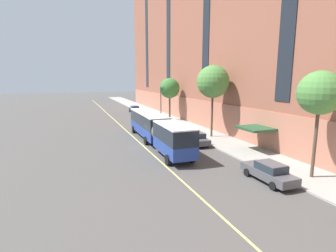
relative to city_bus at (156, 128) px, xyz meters
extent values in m
plane|color=#4C4947|center=(-0.71, -0.41, -2.02)|extent=(260.00, 260.00, 0.00)
cube|color=#9E9B93|center=(8.25, 2.59, -1.95)|extent=(5.08, 160.00, 0.15)
cube|color=#935642|center=(16.78, -0.41, 14.51)|extent=(12.00, 110.00, 33.07)
cube|color=#B67058|center=(10.71, -0.41, 0.18)|extent=(0.14, 110.00, 4.40)
cube|color=#234C2D|center=(9.18, -6.85, 0.58)|extent=(3.20, 3.40, 0.24)
cube|color=#1E232B|center=(10.73, 7.84, 16.16)|extent=(0.10, 2.00, 25.13)
cube|color=#1E232B|center=(10.73, 24.34, 16.16)|extent=(0.10, 2.00, 25.13)
cube|color=#1E232B|center=(10.73, 40.84, 16.16)|extent=(0.10, 2.00, 25.13)
cube|color=navy|center=(0.08, 3.59, -0.79)|extent=(2.73, 11.31, 1.23)
cube|color=black|center=(0.08, 3.59, 0.58)|extent=(2.74, 11.31, 1.50)
cube|color=white|center=(0.08, 3.59, 1.39)|extent=(2.76, 11.31, 0.12)
cube|color=#19232D|center=(0.21, 9.25, 0.43)|extent=(2.28, 0.13, 1.13)
cube|color=orange|center=(0.21, 9.26, 1.15)|extent=(1.73, 0.10, 0.28)
cube|color=black|center=(0.21, 9.27, -1.30)|extent=(2.43, 0.18, 0.24)
cube|color=white|center=(-0.65, 9.29, -1.05)|extent=(0.28, 0.07, 0.18)
cube|color=white|center=(1.08, 9.25, -1.05)|extent=(0.28, 0.07, 0.18)
cylinder|color=#595651|center=(-0.06, -2.53, -0.04)|extent=(2.37, 1.05, 2.35)
cube|color=navy|center=(-0.14, -6.18, -0.79)|extent=(2.62, 6.34, 1.23)
cube|color=black|center=(-0.14, -6.18, 0.58)|extent=(2.63, 6.35, 1.50)
cube|color=white|center=(-0.14, -6.18, 1.39)|extent=(2.64, 6.35, 0.12)
cylinder|color=black|center=(-1.06, 7.56, -1.52)|extent=(0.32, 1.01, 1.00)
cylinder|color=black|center=(1.41, 7.50, -1.52)|extent=(0.32, 1.01, 1.00)
cylinder|color=black|center=(-1.23, 0.25, -1.52)|extent=(0.32, 1.01, 1.00)
cylinder|color=black|center=(1.24, 0.19, -1.52)|extent=(0.32, 1.01, 1.00)
cylinder|color=black|center=(-1.42, -7.88, -1.52)|extent=(0.32, 1.01, 1.00)
cylinder|color=black|center=(1.05, -7.93, -1.52)|extent=(0.32, 1.01, 1.00)
cube|color=#4C4C51|center=(4.50, -1.77, -1.38)|extent=(1.90, 4.83, 0.64)
cube|color=#232D38|center=(4.49, -2.01, -0.78)|extent=(1.60, 2.20, 0.56)
cube|color=#4C4C51|center=(4.49, -2.01, -0.48)|extent=(1.56, 2.10, 0.04)
cylinder|color=black|center=(3.71, -0.26, -1.70)|extent=(0.24, 0.65, 0.64)
cylinder|color=black|center=(5.40, -0.32, -1.70)|extent=(0.24, 0.65, 0.64)
cylinder|color=black|center=(3.60, -3.21, -1.70)|extent=(0.24, 0.65, 0.64)
cylinder|color=black|center=(5.28, -3.28, -1.70)|extent=(0.24, 0.65, 0.64)
cube|color=navy|center=(4.62, 30.66, -1.38)|extent=(1.82, 4.59, 0.64)
cube|color=#232D38|center=(4.62, 30.43, -0.78)|extent=(1.57, 2.08, 0.56)
cube|color=navy|center=(4.62, 30.43, -0.48)|extent=(1.53, 1.99, 0.04)
cylinder|color=black|center=(3.74, 32.06, -1.70)|extent=(0.23, 0.64, 0.64)
cylinder|color=black|center=(5.45, 32.09, -1.70)|extent=(0.23, 0.64, 0.64)
cylinder|color=black|center=(3.79, 29.23, -1.70)|extent=(0.23, 0.64, 0.64)
cylinder|color=black|center=(5.50, 29.25, -1.70)|extent=(0.23, 0.64, 0.64)
cube|color=#23603D|center=(4.44, 22.24, -1.38)|extent=(1.94, 4.44, 0.64)
cube|color=#232D38|center=(4.43, 22.02, -0.78)|extent=(1.67, 2.01, 0.56)
cube|color=#23603D|center=(4.43, 22.02, -0.48)|extent=(1.63, 1.93, 0.04)
cylinder|color=black|center=(3.56, 23.63, -1.70)|extent=(0.23, 0.64, 0.64)
cylinder|color=black|center=(5.37, 23.59, -1.70)|extent=(0.23, 0.64, 0.64)
cylinder|color=black|center=(3.51, 20.90, -1.70)|extent=(0.23, 0.64, 0.64)
cylinder|color=black|center=(5.32, 20.86, -1.70)|extent=(0.23, 0.64, 0.64)
cube|color=#BCAD89|center=(4.51, 12.58, -1.38)|extent=(1.99, 4.26, 0.64)
cube|color=#232D38|center=(4.51, 12.37, -0.78)|extent=(1.69, 1.95, 0.56)
cube|color=#BCAD89|center=(4.51, 12.37, -0.48)|extent=(1.65, 1.86, 0.04)
cylinder|color=black|center=(3.56, 13.85, -1.70)|extent=(0.24, 0.65, 0.64)
cylinder|color=black|center=(5.37, 13.91, -1.70)|extent=(0.24, 0.65, 0.64)
cylinder|color=black|center=(3.65, 11.25, -1.70)|extent=(0.24, 0.65, 0.64)
cylinder|color=black|center=(5.46, 11.31, -1.70)|extent=(0.24, 0.65, 0.64)
cube|color=#B21E19|center=(4.51, 4.41, -1.38)|extent=(1.78, 4.77, 0.64)
cube|color=#232D38|center=(4.52, 4.17, -0.78)|extent=(1.54, 2.16, 0.56)
cube|color=#B21E19|center=(4.52, 4.17, -0.48)|extent=(1.50, 2.06, 0.04)
cylinder|color=black|center=(3.65, 5.87, -1.70)|extent=(0.23, 0.64, 0.64)
cylinder|color=black|center=(5.34, 5.89, -1.70)|extent=(0.23, 0.64, 0.64)
cylinder|color=black|center=(3.69, 2.93, -1.70)|extent=(0.23, 0.64, 0.64)
cylinder|color=black|center=(5.38, 2.95, -1.70)|extent=(0.23, 0.64, 0.64)
cube|color=#4C4C51|center=(4.56, -14.21, -1.38)|extent=(1.73, 4.78, 0.64)
cube|color=#232D38|center=(4.57, -14.45, -0.78)|extent=(1.51, 2.15, 0.56)
cube|color=#4C4C51|center=(4.57, -14.45, -0.48)|extent=(1.48, 2.06, 0.04)
cylinder|color=black|center=(3.72, -12.73, -1.70)|extent=(0.22, 0.64, 0.64)
cylinder|color=black|center=(5.40, -12.72, -1.70)|extent=(0.22, 0.64, 0.64)
cylinder|color=black|center=(3.73, -15.69, -1.70)|extent=(0.22, 0.64, 0.64)
cylinder|color=black|center=(5.41, -15.68, -1.70)|extent=(0.22, 0.64, 0.64)
cylinder|color=brown|center=(8.24, -14.99, 1.02)|extent=(0.26, 0.26, 5.78)
sphere|color=#4C843D|center=(8.24, -14.99, 4.83)|extent=(3.34, 3.34, 3.34)
cylinder|color=brown|center=(8.24, 0.99, 1.22)|extent=(0.28, 0.28, 6.18)
sphere|color=#4C843D|center=(8.24, 0.99, 5.48)|extent=(4.29, 4.29, 4.29)
cylinder|color=brown|center=(8.24, 16.97, 0.59)|extent=(0.33, 0.33, 4.93)
sphere|color=#387533|center=(8.24, 16.97, 4.10)|extent=(3.78, 3.78, 3.78)
cylinder|color=#2D2D30|center=(6.31, 16.51, 1.25)|extent=(0.16, 0.16, 6.24)
cylinder|color=#2D2D30|center=(6.31, 15.96, 4.27)|extent=(0.10, 1.10, 0.10)
cube|color=#3D3D3F|center=(6.31, 15.41, 4.22)|extent=(0.36, 0.60, 0.20)
cylinder|color=red|center=(6.21, 17.01, -1.60)|extent=(0.24, 0.24, 0.55)
sphere|color=silver|center=(6.21, 17.01, -1.25)|extent=(0.20, 0.20, 0.20)
cylinder|color=silver|center=(6.05, 17.01, -1.54)|extent=(0.10, 0.09, 0.09)
cylinder|color=silver|center=(6.37, 17.01, -1.54)|extent=(0.10, 0.09, 0.09)
cube|color=#E0D66B|center=(-1.70, 2.59, -2.02)|extent=(0.16, 140.00, 0.01)
camera|label=1|loc=(-9.53, -29.62, 5.89)|focal=28.00mm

